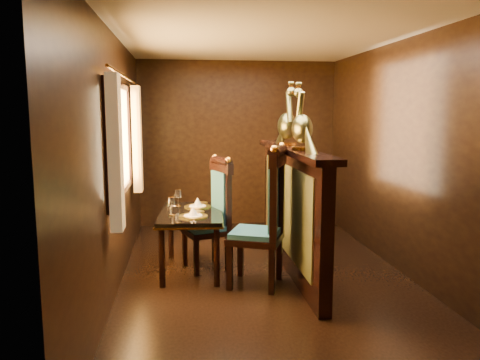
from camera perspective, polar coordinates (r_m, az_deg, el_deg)
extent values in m
plane|color=black|center=(5.01, 3.22, -12.00)|extent=(5.00, 5.00, 0.00)
cube|color=black|center=(7.19, -0.26, 4.43)|extent=(3.00, 0.04, 2.50)
cube|color=black|center=(2.33, 14.52, -4.02)|extent=(3.00, 0.04, 2.50)
cube|color=black|center=(4.69, -15.00, 2.07)|extent=(0.04, 5.00, 2.50)
cube|color=black|center=(5.21, 19.83, 2.45)|extent=(0.04, 5.00, 2.50)
cube|color=beige|center=(4.76, 3.48, 17.53)|extent=(3.00, 5.00, 0.04)
cube|color=#FFC672|center=(4.97, -14.57, 4.73)|extent=(0.01, 1.70, 1.05)
cube|color=gold|center=(4.00, -14.96, 3.19)|extent=(0.10, 0.22, 1.30)
cube|color=gold|center=(5.92, -12.43, 4.86)|extent=(0.10, 0.22, 1.30)
cylinder|color=gold|center=(4.96, -13.96, 12.21)|extent=(0.03, 2.20, 0.03)
cube|color=black|center=(5.17, 6.24, -3.87)|extent=(0.12, 2.60, 1.30)
cube|color=#3D3E1C|center=(5.15, 5.54, -3.35)|extent=(0.02, 2.20, 0.95)
cube|color=black|center=(5.07, 6.36, 3.66)|extent=(0.26, 2.70, 0.06)
cube|color=black|center=(5.12, -5.96, -4.07)|extent=(0.74, 1.15, 0.04)
cube|color=gold|center=(5.13, -5.96, -4.40)|extent=(0.76, 1.17, 0.02)
cylinder|color=black|center=(4.75, -9.51, -9.38)|extent=(0.06, 0.06, 0.60)
cylinder|color=black|center=(4.73, -2.85, -9.38)|extent=(0.06, 0.06, 0.60)
cylinder|color=black|center=(5.70, -8.42, -6.37)|extent=(0.06, 0.06, 0.60)
cylinder|color=black|center=(5.67, -2.91, -6.35)|extent=(0.06, 0.06, 0.60)
cylinder|color=gold|center=(4.87, -5.73, -4.40)|extent=(0.30, 0.30, 0.01)
cone|color=silver|center=(4.85, -5.73, -3.78)|extent=(0.11, 0.11, 0.10)
cylinder|color=gold|center=(5.35, -5.18, -3.23)|extent=(0.30, 0.30, 0.01)
cone|color=silver|center=(5.34, -5.19, -2.67)|extent=(0.11, 0.11, 0.10)
cylinder|color=silver|center=(5.10, -8.55, -3.59)|extent=(0.03, 0.03, 0.06)
cylinder|color=silver|center=(5.15, -8.63, -3.47)|extent=(0.03, 0.03, 0.06)
cube|color=black|center=(4.72, 1.89, -7.11)|extent=(0.66, 0.66, 0.07)
cube|color=navy|center=(4.70, 1.89, -6.46)|extent=(0.59, 0.59, 0.05)
cube|color=navy|center=(4.58, 4.60, -2.16)|extent=(0.18, 0.38, 0.65)
cube|color=black|center=(4.65, -1.26, -10.67)|extent=(0.05, 0.05, 0.45)
cube|color=black|center=(4.56, 3.89, -11.08)|extent=(0.05, 0.05, 0.45)
cube|color=black|center=(5.03, 0.06, -9.17)|extent=(0.05, 0.05, 0.45)
cube|color=black|center=(4.95, 4.81, -9.51)|extent=(0.05, 0.05, 0.45)
sphere|color=gold|center=(4.31, 4.19, 3.75)|extent=(0.08, 0.08, 0.08)
sphere|color=gold|center=(4.72, 5.12, 4.13)|extent=(0.08, 0.08, 0.08)
cube|color=black|center=(5.23, -4.21, -6.24)|extent=(0.57, 0.57, 0.06)
cube|color=navy|center=(5.22, -4.21, -5.73)|extent=(0.51, 0.51, 0.05)
cube|color=navy|center=(5.22, -2.28, -2.07)|extent=(0.15, 0.34, 0.57)
cube|color=black|center=(5.06, -5.34, -9.42)|extent=(0.05, 0.05, 0.40)
cube|color=black|center=(5.20, -1.51, -8.91)|extent=(0.05, 0.05, 0.40)
cube|color=black|center=(5.39, -6.75, -8.33)|extent=(0.05, 0.05, 0.40)
cube|color=black|center=(5.52, -3.12, -7.89)|extent=(0.05, 0.05, 0.40)
sphere|color=gold|center=(4.99, -1.46, 2.45)|extent=(0.07, 0.07, 0.07)
sphere|color=gold|center=(5.33, -3.11, 2.81)|extent=(0.07, 0.07, 0.07)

